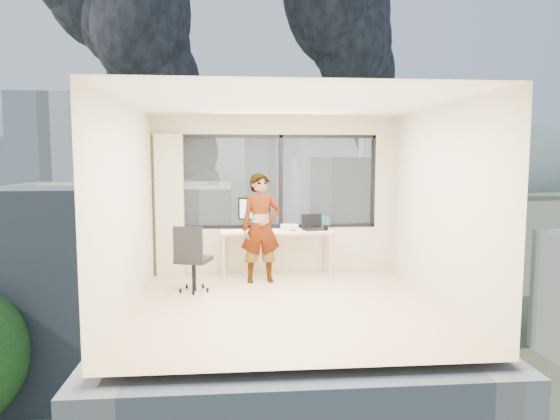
{
  "coord_description": "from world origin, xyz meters",
  "views": [
    {
      "loc": [
        -0.65,
        -6.33,
        1.91
      ],
      "look_at": [
        0.0,
        1.0,
        1.15
      ],
      "focal_mm": 32.12,
      "sensor_mm": 36.0,
      "label": 1
    }
  ],
  "objects": [
    {
      "name": "exterior_ground",
      "position": [
        0.0,
        120.0,
        -14.0
      ],
      "size": [
        400.0,
        400.0,
        0.04
      ],
      "primitive_type": "cube",
      "color": "#515B3D",
      "rests_on": "ground"
    },
    {
      "name": "smoke_plume_b",
      "position": [
        55.0,
        170.0,
        27.0
      ],
      "size": [
        30.0,
        18.0,
        70.0
      ],
      "primitive_type": null,
      "color": "black",
      "rests_on": "exterior_ground"
    },
    {
      "name": "near_bldg_a",
      "position": [
        -9.0,
        30.0,
        -7.0
      ],
      "size": [
        16.0,
        12.0,
        14.0
      ],
      "primitive_type": "cube",
      "color": "#EAE6C4",
      "rests_on": "exterior_ground"
    },
    {
      "name": "tree_b",
      "position": [
        4.0,
        18.0,
        -9.5
      ],
      "size": [
        7.6,
        7.6,
        9.0
      ],
      "primitive_type": null,
      "color": "#1B521C",
      "rests_on": "exterior_ground"
    },
    {
      "name": "handbag",
      "position": [
        0.8,
        1.91,
        0.86
      ],
      "size": [
        0.29,
        0.16,
        0.22
      ],
      "primitive_type": "ellipsoid",
      "rotation": [
        0.0,
        0.0,
        -0.08
      ],
      "color": "#0D5047",
      "rests_on": "desk"
    },
    {
      "name": "smoke_plume_a",
      "position": [
        -10.0,
        150.0,
        39.0
      ],
      "size": [
        40.0,
        24.0,
        90.0
      ],
      "primitive_type": null,
      "color": "black",
      "rests_on": "exterior_ground"
    },
    {
      "name": "far_tower_c",
      "position": [
        45.0,
        140.0,
        -1.0
      ],
      "size": [
        15.0,
        15.0,
        26.0
      ],
      "primitive_type": "cube",
      "color": "silver",
      "rests_on": "exterior_ground"
    },
    {
      "name": "hill_b",
      "position": [
        100.0,
        320.0,
        -14.0
      ],
      "size": [
        300.0,
        220.0,
        96.0
      ],
      "primitive_type": "ellipsoid",
      "color": "slate",
      "rests_on": "exterior_ground"
    },
    {
      "name": "floor",
      "position": [
        0.0,
        0.0,
        0.0
      ],
      "size": [
        4.0,
        4.0,
        0.01
      ],
      "primitive_type": "cube",
      "color": "beige",
      "rests_on": "ground"
    },
    {
      "name": "far_tower_a",
      "position": [
        -35.0,
        95.0,
        0.0
      ],
      "size": [
        14.0,
        14.0,
        28.0
      ],
      "primitive_type": "cube",
      "color": "silver",
      "rests_on": "exterior_ground"
    },
    {
      "name": "desk",
      "position": [
        0.0,
        1.66,
        0.38
      ],
      "size": [
        1.8,
        0.6,
        0.75
      ],
      "primitive_type": "cube",
      "color": "#CFAC8B",
      "rests_on": "floor"
    },
    {
      "name": "monitor",
      "position": [
        -0.35,
        1.76,
        1.02
      ],
      "size": [
        0.55,
        0.24,
        0.54
      ],
      "primitive_type": null,
      "rotation": [
        0.0,
        0.0,
        -0.23
      ],
      "color": "black",
      "rests_on": "desk"
    },
    {
      "name": "cellphone",
      "position": [
        0.27,
        1.61,
        0.76
      ],
      "size": [
        0.11,
        0.06,
        0.01
      ],
      "primitive_type": "cube",
      "rotation": [
        0.0,
        0.0,
        -0.17
      ],
      "color": "black",
      "rests_on": "desk"
    },
    {
      "name": "laptop",
      "position": [
        0.62,
        1.67,
        0.87
      ],
      "size": [
        0.43,
        0.45,
        0.23
      ],
      "primitive_type": null,
      "rotation": [
        0.0,
        0.0,
        0.23
      ],
      "color": "black",
      "rests_on": "desk"
    },
    {
      "name": "person",
      "position": [
        -0.27,
        1.31,
        0.84
      ],
      "size": [
        0.66,
        0.47,
        1.69
      ],
      "primitive_type": "imported",
      "rotation": [
        0.0,
        0.0,
        0.12
      ],
      "color": "#2D2D33",
      "rests_on": "floor"
    },
    {
      "name": "near_bldg_b",
      "position": [
        12.0,
        38.0,
        -6.0
      ],
      "size": [
        14.0,
        13.0,
        16.0
      ],
      "primitive_type": "cube",
      "color": "silver",
      "rests_on": "exterior_ground"
    },
    {
      "name": "wall_left",
      "position": [
        -2.0,
        0.0,
        1.3
      ],
      "size": [
        0.01,
        4.0,
        2.6
      ],
      "primitive_type": "cube",
      "color": "beige",
      "rests_on": "ground"
    },
    {
      "name": "ceiling",
      "position": [
        0.0,
        0.0,
        2.6
      ],
      "size": [
        4.0,
        4.0,
        0.01
      ],
      "primitive_type": "cube",
      "color": "white",
      "rests_on": "ground"
    },
    {
      "name": "hill_a",
      "position": [
        -120.0,
        320.0,
        -14.0
      ],
      "size": [
        288.0,
        216.0,
        90.0
      ],
      "primitive_type": "ellipsoid",
      "color": "slate",
      "rests_on": "exterior_ground"
    },
    {
      "name": "game_console",
      "position": [
        0.23,
        1.9,
        0.79
      ],
      "size": [
        0.3,
        0.25,
        0.07
      ],
      "primitive_type": "cube",
      "rotation": [
        0.0,
        0.0,
        0.04
      ],
      "color": "white",
      "rests_on": "desk"
    },
    {
      "name": "chair",
      "position": [
        -1.26,
        0.81,
        0.49
      ],
      "size": [
        0.63,
        0.63,
        0.99
      ],
      "primitive_type": null,
      "rotation": [
        0.0,
        0.0,
        -0.3
      ],
      "color": "black",
      "rests_on": "floor"
    },
    {
      "name": "far_tower_b",
      "position": [
        8.0,
        120.0,
        1.0
      ],
      "size": [
        13.0,
        13.0,
        30.0
      ],
      "primitive_type": "cube",
      "color": "silver",
      "rests_on": "exterior_ground"
    },
    {
      "name": "far_tower_d",
      "position": [
        -60.0,
        150.0,
        -3.0
      ],
      "size": [
        16.0,
        14.0,
        22.0
      ],
      "primitive_type": "cube",
      "color": "silver",
      "rests_on": "exterior_ground"
    },
    {
      "name": "pen_cup",
      "position": [
        0.8,
        1.59,
        0.8
      ],
      "size": [
        0.1,
        0.1,
        0.1
      ],
      "primitive_type": "cylinder",
      "rotation": [
        0.0,
        0.0,
        -0.34
      ],
      "color": "black",
      "rests_on": "desk"
    },
    {
      "name": "tree_c",
      "position": [
        22.0,
        40.0,
        -9.0
      ],
      "size": [
        8.4,
        8.4,
        10.0
      ],
      "primitive_type": null,
      "color": "#1B521C",
      "rests_on": "exterior_ground"
    },
    {
      "name": "wall_right",
      "position": [
        2.0,
        0.0,
        1.3
      ],
      "size": [
        0.01,
        4.0,
        2.6
      ],
      "primitive_type": "cube",
      "color": "beige",
      "rests_on": "ground"
    },
    {
      "name": "wall_front",
      "position": [
        0.0,
        -2.0,
        1.3
      ],
      "size": [
        4.0,
        0.01,
        2.6
      ],
      "primitive_type": "cube",
      "color": "beige",
      "rests_on": "ground"
    },
    {
      "name": "window_wall",
      "position": [
        0.05,
        2.0,
        1.52
      ],
      "size": [
        3.3,
        0.16,
        1.55
      ],
      "primitive_type": null,
      "color": "black",
      "rests_on": "ground"
    },
    {
      "name": "curtain",
      "position": [
        -1.72,
        1.88,
        1.15
      ],
      "size": [
        0.45,
        0.14,
        2.3
      ],
      "primitive_type": "cube",
      "color": "beige",
      "rests_on": "floor"
    }
  ]
}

